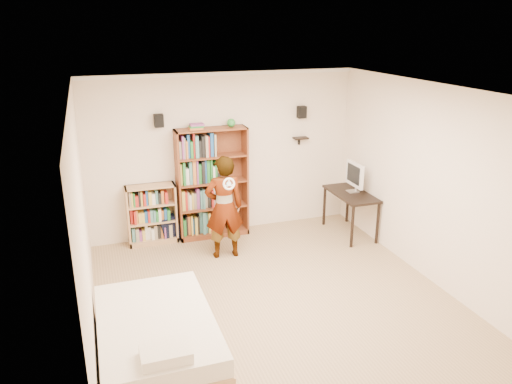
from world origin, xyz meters
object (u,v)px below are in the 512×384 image
(tall_bookshelf, at_px, (212,183))
(daybed, at_px, (157,332))
(computer_desk, at_px, (350,213))
(low_bookshelf, at_px, (152,214))
(person, at_px, (224,207))

(tall_bookshelf, xyz_separation_m, daybed, (-1.37, -2.94, -0.64))
(computer_desk, bearing_deg, low_bookshelf, 167.61)
(tall_bookshelf, relative_size, computer_desk, 1.70)
(low_bookshelf, height_order, computer_desk, low_bookshelf)
(computer_desk, relative_size, person, 0.68)
(tall_bookshelf, distance_m, computer_desk, 2.38)
(tall_bookshelf, bearing_deg, computer_desk, -17.25)
(low_bookshelf, distance_m, daybed, 2.99)
(low_bookshelf, bearing_deg, tall_bookshelf, -1.26)
(computer_desk, bearing_deg, tall_bookshelf, 162.75)
(tall_bookshelf, relative_size, person, 1.15)
(tall_bookshelf, height_order, low_bookshelf, tall_bookshelf)
(tall_bookshelf, bearing_deg, daybed, -114.99)
(computer_desk, xyz_separation_m, daybed, (-3.58, -2.25, -0.09))
(computer_desk, height_order, daybed, computer_desk)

